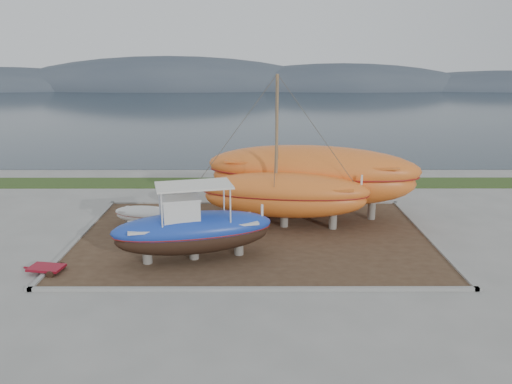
{
  "coord_description": "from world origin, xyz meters",
  "views": [
    {
      "loc": [
        0.07,
        -20.62,
        9.29
      ],
      "look_at": [
        0.12,
        4.0,
        2.5
      ],
      "focal_mm": 35.0,
      "sensor_mm": 36.0,
      "label": 1
    }
  ],
  "objects_px": {
    "blue_caique": "(193,222)",
    "orange_bare_hull": "(311,182)",
    "orange_sailboat": "(285,153)",
    "red_trailer": "(47,270)",
    "white_dinghy": "(147,217)"
  },
  "relations": [
    {
      "from": "white_dinghy",
      "to": "orange_sailboat",
      "type": "relative_size",
      "value": 0.4
    },
    {
      "from": "blue_caique",
      "to": "red_trailer",
      "type": "distance_m",
      "value": 6.72
    },
    {
      "from": "blue_caique",
      "to": "red_trailer",
      "type": "height_order",
      "value": "blue_caique"
    },
    {
      "from": "orange_sailboat",
      "to": "red_trailer",
      "type": "xyz_separation_m",
      "value": [
        -10.81,
        -6.01,
        -4.04
      ]
    },
    {
      "from": "orange_sailboat",
      "to": "red_trailer",
      "type": "distance_m",
      "value": 13.01
    },
    {
      "from": "blue_caique",
      "to": "orange_bare_hull",
      "type": "relative_size",
      "value": 0.6
    },
    {
      "from": "white_dinghy",
      "to": "red_trailer",
      "type": "xyz_separation_m",
      "value": [
        -3.23,
        -5.94,
        -0.47
      ]
    },
    {
      "from": "orange_sailboat",
      "to": "orange_bare_hull",
      "type": "distance_m",
      "value": 3.37
    },
    {
      "from": "white_dinghy",
      "to": "red_trailer",
      "type": "height_order",
      "value": "white_dinghy"
    },
    {
      "from": "orange_bare_hull",
      "to": "white_dinghy",
      "type": "bearing_deg",
      "value": -155.16
    },
    {
      "from": "blue_caique",
      "to": "orange_sailboat",
      "type": "xyz_separation_m",
      "value": [
        4.47,
        4.55,
        2.35
      ]
    },
    {
      "from": "orange_bare_hull",
      "to": "red_trailer",
      "type": "relative_size",
      "value": 5.69
    },
    {
      "from": "white_dinghy",
      "to": "orange_sailboat",
      "type": "height_order",
      "value": "orange_sailboat"
    },
    {
      "from": "white_dinghy",
      "to": "orange_bare_hull",
      "type": "relative_size",
      "value": 0.3
    },
    {
      "from": "blue_caique",
      "to": "white_dinghy",
      "type": "bearing_deg",
      "value": 110.92
    }
  ]
}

